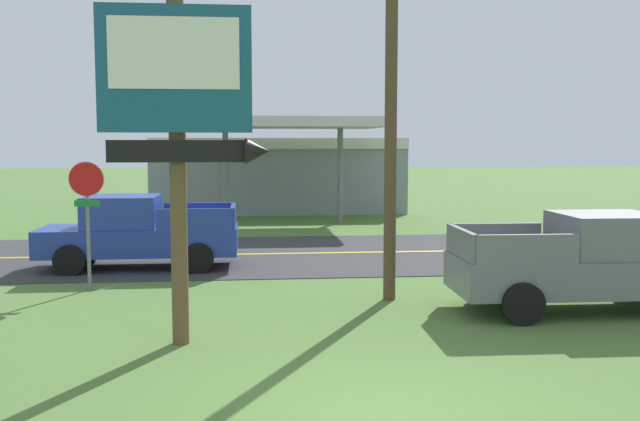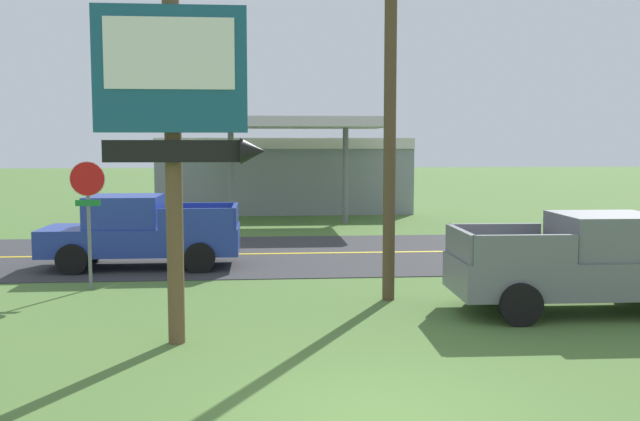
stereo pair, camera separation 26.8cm
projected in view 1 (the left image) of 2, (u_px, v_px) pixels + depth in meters
ground_plane at (385, 417)px, 8.73m from camera, size 180.00×180.00×0.00m
road_asphalt at (304, 254)px, 21.61m from camera, size 140.00×8.00×0.02m
road_centre_line at (304, 253)px, 21.61m from camera, size 126.00×0.20×0.01m
motel_sign at (180, 109)px, 11.47m from camera, size 2.73×0.54×5.85m
stop_sign at (87, 202)px, 16.10m from camera, size 0.80×0.08×2.95m
utility_pole at (391, 89)px, 14.90m from camera, size 1.86×0.26×8.39m
gas_station at (278, 172)px, 35.36m from camera, size 12.00×11.50×4.40m
pickup_grey_parked_on_lawn at (587, 263)px, 14.20m from camera, size 5.24×2.32×1.96m
pickup_blue_on_road at (137, 233)px, 19.08m from camera, size 5.20×2.24×1.96m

